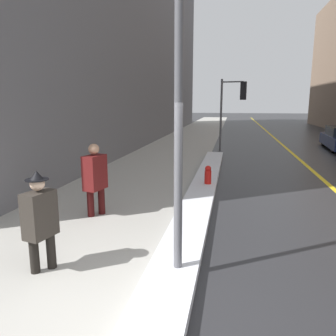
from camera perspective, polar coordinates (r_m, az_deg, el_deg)
ground_plane at (r=4.11m, az=-5.90°, el=-26.17°), size 160.00×160.00×0.00m
sidewalk_slab at (r=18.53m, az=1.72°, el=3.57°), size 4.00×80.00×0.01m
road_centre_stripe at (r=18.53m, az=20.37°, el=2.85°), size 0.16×80.00×0.00m
snow_bank_curb at (r=9.29m, az=5.96°, el=-3.85°), size 0.74×13.79×0.16m
lamp_post at (r=4.39m, az=1.88°, el=12.18°), size 0.28×0.28×4.21m
traffic_light_near at (r=17.46m, az=11.56°, el=11.64°), size 1.31×0.33×3.69m
pedestrian_in_fedora at (r=5.20m, az=-21.40°, el=-8.04°), size 0.38×0.53×1.55m
pedestrian_nearside at (r=7.39m, az=-12.60°, el=-1.43°), size 0.42×0.58×1.63m
fire_hydrant at (r=9.67m, az=6.96°, el=-1.65°), size 0.20×0.20×0.70m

